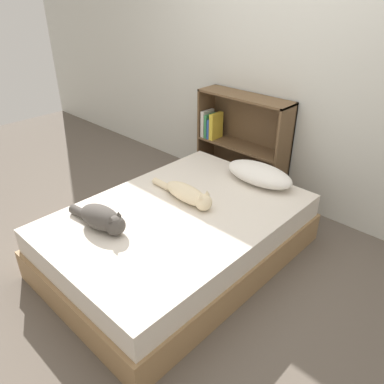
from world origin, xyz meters
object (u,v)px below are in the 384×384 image
(bed, at_px, (179,235))
(cat_light, at_px, (188,194))
(cat_dark, at_px, (102,218))
(bookshelf, at_px, (241,142))
(pillow, at_px, (259,174))

(bed, xyz_separation_m, cat_light, (-0.04, 0.15, 0.27))
(cat_dark, height_order, bookshelf, bookshelf)
(bed, bearing_deg, bookshelf, 106.28)
(bed, height_order, cat_dark, cat_dark)
(bed, xyz_separation_m, bookshelf, (-0.35, 1.19, 0.29))
(cat_dark, relative_size, bookshelf, 0.53)
(bed, relative_size, bookshelf, 1.95)
(cat_light, distance_m, cat_dark, 0.66)
(pillow, bearing_deg, bookshelf, 139.64)
(bed, xyz_separation_m, cat_dark, (-0.22, -0.49, 0.28))
(pillow, relative_size, cat_light, 0.95)
(cat_light, height_order, cat_dark, cat_dark)
(bed, bearing_deg, pillow, 78.34)
(bed, distance_m, bookshelf, 1.27)
(pillow, bearing_deg, cat_dark, -106.73)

